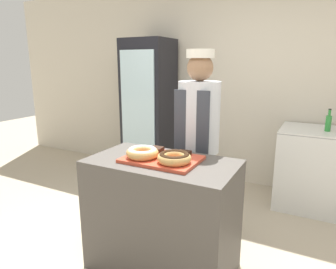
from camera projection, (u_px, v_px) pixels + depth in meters
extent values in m
plane|color=#B7A88E|center=(162.00, 266.00, 2.45)|extent=(14.00, 14.00, 0.00)
cube|color=beige|center=(238.00, 84.00, 3.97)|extent=(8.00, 0.06, 2.70)
cube|color=#4C4742|center=(162.00, 216.00, 2.34)|extent=(1.12, 0.62, 0.91)
cube|color=#D84C33|center=(162.00, 159.00, 2.23)|extent=(0.55, 0.40, 0.02)
torus|color=tan|center=(142.00, 153.00, 2.23)|extent=(0.24, 0.24, 0.07)
torus|color=white|center=(142.00, 151.00, 2.23)|extent=(0.22, 0.22, 0.04)
torus|color=tan|center=(174.00, 158.00, 2.11)|extent=(0.24, 0.24, 0.07)
torus|color=#331E0F|center=(174.00, 156.00, 2.11)|extent=(0.22, 0.22, 0.04)
cube|color=black|center=(156.00, 149.00, 2.39)|extent=(0.10, 0.10, 0.03)
cube|color=black|center=(184.00, 153.00, 2.28)|extent=(0.10, 0.10, 0.03)
cylinder|color=#4C4C51|center=(197.00, 194.00, 2.82)|extent=(0.27, 0.27, 0.84)
cylinder|color=silver|center=(199.00, 117.00, 2.65)|extent=(0.37, 0.37, 0.63)
cube|color=#383D47|center=(190.00, 166.00, 2.60)|extent=(0.32, 0.02, 1.32)
sphere|color=#936B4C|center=(200.00, 68.00, 2.55)|extent=(0.23, 0.23, 0.23)
cylinder|color=white|center=(200.00, 54.00, 2.52)|extent=(0.24, 0.24, 0.07)
cube|color=black|center=(149.00, 110.00, 4.23)|extent=(0.62, 0.57, 1.94)
cube|color=silver|center=(138.00, 110.00, 3.97)|extent=(0.51, 0.02, 1.55)
cube|color=silver|center=(323.00, 170.00, 3.34)|extent=(0.96, 0.67, 0.91)
cube|color=gray|center=(328.00, 132.00, 3.24)|extent=(0.96, 0.67, 0.01)
cylinder|color=#2D8C38|center=(328.00, 124.00, 3.18)|extent=(0.06, 0.06, 0.17)
cylinder|color=#2D8C38|center=(330.00, 113.00, 3.15)|extent=(0.03, 0.03, 0.06)
cylinder|color=black|center=(330.00, 109.00, 3.14)|extent=(0.03, 0.03, 0.01)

